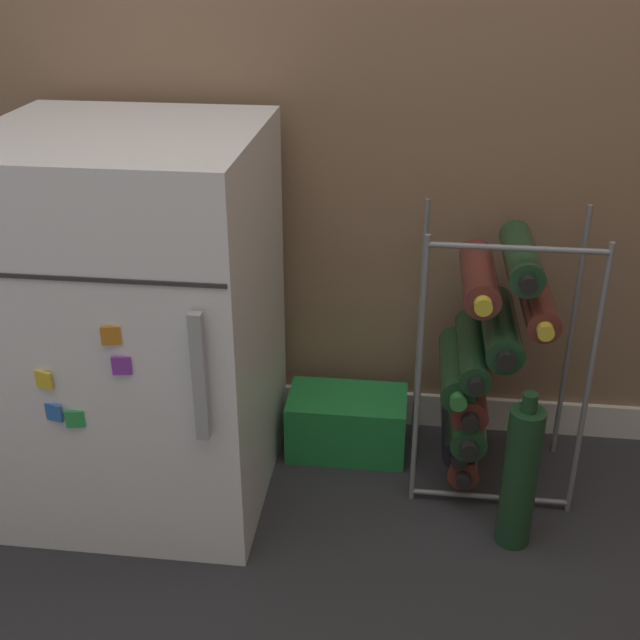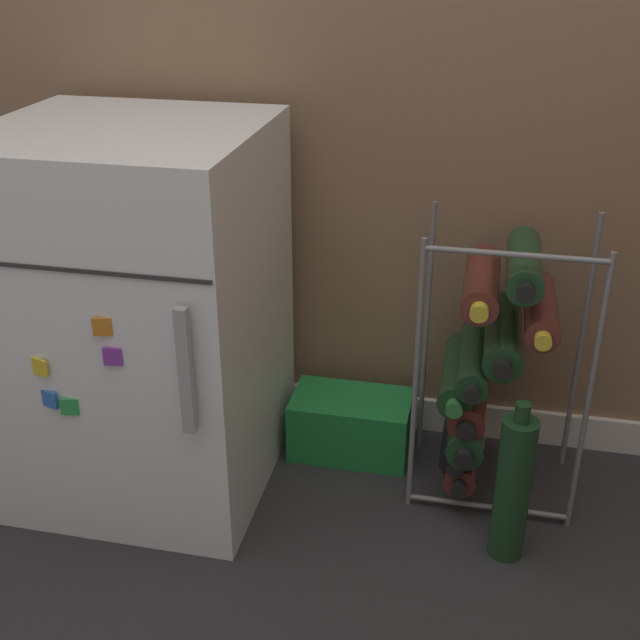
% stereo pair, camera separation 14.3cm
% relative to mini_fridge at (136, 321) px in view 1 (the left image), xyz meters
% --- Properties ---
extents(ground_plane, '(14.00, 14.00, 0.00)m').
position_rel_mini_fridge_xyz_m(ground_plane, '(0.54, -0.38, -0.42)').
color(ground_plane, '#28282B').
extents(mini_fridge, '(0.56, 0.57, 0.83)m').
position_rel_mini_fridge_xyz_m(mini_fridge, '(0.00, 0.00, 0.00)').
color(mini_fridge, white).
rests_on(mini_fridge, ground_plane).
extents(wine_rack, '(0.36, 0.33, 0.65)m').
position_rel_mini_fridge_xyz_m(wine_rack, '(0.75, 0.11, -0.10)').
color(wine_rack, slate).
rests_on(wine_rack, ground_plane).
extents(soda_box, '(0.29, 0.17, 0.15)m').
position_rel_mini_fridge_xyz_m(soda_box, '(0.45, 0.17, -0.34)').
color(soda_box, '#1E7F38').
rests_on(soda_box, ground_plane).
extents(loose_bottle_floor, '(0.07, 0.07, 0.37)m').
position_rel_mini_fridge_xyz_m(loose_bottle_floor, '(0.84, -0.12, -0.25)').
color(loose_bottle_floor, '#19381E').
rests_on(loose_bottle_floor, ground_plane).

